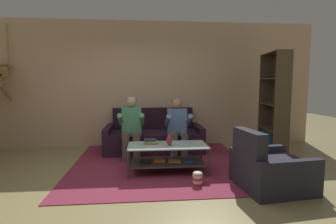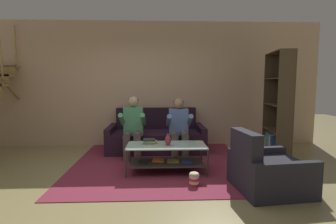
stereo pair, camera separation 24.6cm
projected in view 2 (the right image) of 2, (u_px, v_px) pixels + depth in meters
ground at (134, 182)px, 3.91m from camera, size 16.80×16.80×0.00m
back_partition at (142, 84)px, 6.19m from camera, size 8.40×0.12×2.90m
couch at (156, 137)px, 5.78m from camera, size 2.08×0.97×0.91m
person_seated_left at (133, 125)px, 5.15m from camera, size 0.50×0.58×1.21m
person_seated_right at (179, 126)px, 5.19m from camera, size 0.50×0.58×1.17m
coffee_table at (166, 154)px, 4.34m from camera, size 1.30×0.62×0.46m
area_rug at (161, 161)px, 4.96m from camera, size 3.15×3.39×0.01m
vase at (168, 140)px, 4.28m from camera, size 0.10×0.10×0.19m
book_stack at (150, 141)px, 4.41m from camera, size 0.23×0.21×0.08m
bookshelf at (278, 117)px, 5.31m from camera, size 0.43×1.00×2.09m
armchair at (267, 172)px, 3.58m from camera, size 0.99×0.98×0.84m
popcorn_tub at (194, 179)px, 3.76m from camera, size 0.14×0.14×0.20m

